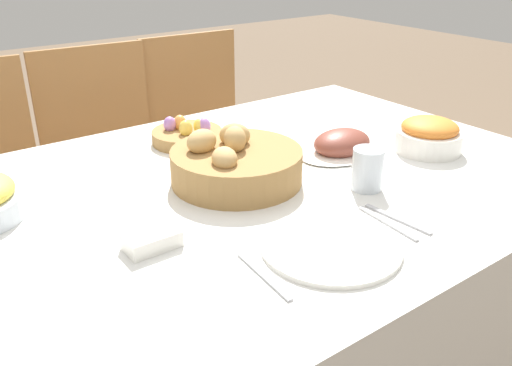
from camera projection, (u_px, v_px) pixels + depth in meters
dining_table at (234, 314)px, 1.41m from camera, size 1.69×1.08×0.73m
chair_far_right at (207, 141)px, 2.22m from camera, size 0.44×0.44×0.91m
chair_far_center at (110, 164)px, 2.00m from camera, size 0.44×0.44×0.91m
bread_basket at (235, 163)px, 1.28m from camera, size 0.31×0.31×0.14m
egg_basket at (187, 134)px, 1.52m from camera, size 0.20×0.20×0.08m
ham_platter at (342, 145)px, 1.45m from camera, size 0.26×0.18×0.07m
carrot_bowl at (429, 135)px, 1.46m from camera, size 0.18×0.18×0.09m
dinner_plate at (331, 246)px, 1.02m from camera, size 0.27×0.27×0.01m
fork at (264, 276)px, 0.94m from camera, size 0.02×0.16×0.00m
knife at (387, 223)px, 1.10m from camera, size 0.02×0.16×0.00m
spoon at (397, 219)px, 1.12m from camera, size 0.02×0.16×0.00m
drinking_cup at (367, 169)px, 1.24m from camera, size 0.07×0.07×0.10m
butter_dish at (152, 240)px, 1.02m from camera, size 0.10×0.06×0.03m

